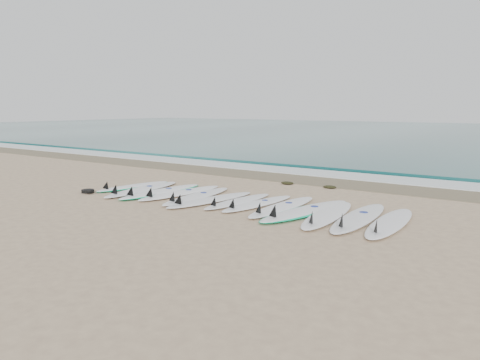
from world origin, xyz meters
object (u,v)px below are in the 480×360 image
Objects in this scene: surfboard_0 at (132,186)px; leash_coil at (88,191)px; surfboard_12 at (389,223)px; surfboard_6 at (237,201)px.

leash_coil is at bearing -99.37° from surfboard_0.
surfboard_12 reaches higher than surfboard_0.
surfboard_0 is at bearing 73.45° from leash_coil.
surfboard_6 is at bearing 175.48° from surfboard_12.
surfboard_12 is 7.47m from leash_coil.
surfboard_0 is 7.04m from surfboard_12.
surfboard_12 reaches higher than surfboard_6.
surfboard_6 is at bearing 6.36° from surfboard_0.
surfboard_0 is at bearing 175.30° from surfboard_12.
surfboard_0 is 1.00× the size of surfboard_6.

